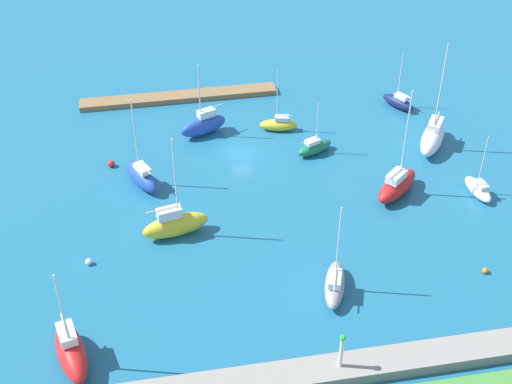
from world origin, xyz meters
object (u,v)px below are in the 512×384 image
at_px(pier_dock, 179,97).
at_px(sailboat_yellow_near_pier, 279,124).
at_px(sailboat_red_by_breakwater, 71,351).
at_px(sailboat_navy_inner_mooring, 398,102).
at_px(sailboat_blue_lone_north, 204,125).
at_px(sailboat_white_far_south, 478,189).
at_px(sailboat_yellow_west_end, 175,224).
at_px(sailboat_red_outer_mooring, 397,185).
at_px(sailboat_white_east_end, 433,137).
at_px(sailboat_gray_along_channel, 335,284).
at_px(mooring_buoy_red, 111,164).
at_px(mooring_buoy_white, 89,262).
at_px(harbor_beacon, 342,348).
at_px(mooring_buoy_orange, 485,271).
at_px(sailboat_green_off_beacon, 314,147).
at_px(sailboat_blue_mid_basin, 141,176).

bearing_deg(pier_dock, sailboat_yellow_near_pier, 139.52).
bearing_deg(sailboat_red_by_breakwater, sailboat_navy_inner_mooring, 117.18).
height_order(sailboat_blue_lone_north, sailboat_white_far_south, sailboat_blue_lone_north).
xyz_separation_m(sailboat_yellow_near_pier, sailboat_yellow_west_end, (14.70, 18.09, 0.60)).
relative_size(sailboat_red_outer_mooring, sailboat_white_east_end, 0.94).
distance_m(sailboat_gray_along_channel, mooring_buoy_red, 32.19).
height_order(sailboat_yellow_near_pier, sailboat_red_outer_mooring, sailboat_red_outer_mooring).
height_order(sailboat_red_by_breakwater, sailboat_gray_along_channel, sailboat_red_by_breakwater).
relative_size(pier_dock, sailboat_white_east_end, 1.90).
xyz_separation_m(sailboat_yellow_near_pier, mooring_buoy_white, (23.67, 21.10, -0.52)).
bearing_deg(harbor_beacon, pier_dock, -79.50).
xyz_separation_m(harbor_beacon, sailboat_yellow_near_pier, (-2.71, -38.69, -2.43)).
xyz_separation_m(sailboat_white_east_end, mooring_buoy_orange, (2.94, 22.10, -1.19)).
relative_size(harbor_beacon, mooring_buoy_red, 4.46).
bearing_deg(sailboat_red_outer_mooring, sailboat_yellow_near_pier, 82.24).
bearing_deg(mooring_buoy_white, mooring_buoy_orange, 168.04).
bearing_deg(pier_dock, sailboat_red_by_breakwater, 73.10).
height_order(sailboat_green_off_beacon, sailboat_red_outer_mooring, sailboat_red_outer_mooring).
xyz_separation_m(pier_dock, sailboat_red_by_breakwater, (13.20, 43.44, 1.12)).
height_order(sailboat_red_by_breakwater, sailboat_yellow_near_pier, sailboat_red_by_breakwater).
distance_m(sailboat_gray_along_channel, sailboat_white_east_end, 28.61).
bearing_deg(mooring_buoy_orange, sailboat_yellow_west_end, -20.73).
relative_size(harbor_beacon, sailboat_red_outer_mooring, 0.28).
bearing_deg(sailboat_red_by_breakwater, sailboat_green_off_beacon, 120.72).
bearing_deg(sailboat_blue_lone_north, sailboat_white_far_south, 126.44).
xyz_separation_m(sailboat_white_far_south, sailboat_red_outer_mooring, (8.99, -1.60, 0.55)).
xyz_separation_m(sailboat_red_by_breakwater, sailboat_white_far_south, (-44.20, -16.27, -0.68)).
relative_size(sailboat_red_by_breakwater, sailboat_navy_inner_mooring, 1.39).
xyz_separation_m(pier_dock, mooring_buoy_orange, (-26.48, 39.25, -0.06)).
bearing_deg(sailboat_green_off_beacon, sailboat_gray_along_channel, -122.41).
bearing_deg(mooring_buoy_white, sailboat_white_far_south, -174.75).
bearing_deg(sailboat_yellow_near_pier, sailboat_white_far_south, 150.03).
distance_m(sailboat_green_off_beacon, sailboat_yellow_west_end, 21.69).
relative_size(sailboat_blue_mid_basin, mooring_buoy_orange, 18.04).
height_order(harbor_beacon, sailboat_blue_lone_north, sailboat_blue_lone_north).
xyz_separation_m(sailboat_green_off_beacon, sailboat_blue_mid_basin, (20.93, 2.87, 0.41)).
relative_size(sailboat_gray_along_channel, sailboat_white_east_end, 0.72).
xyz_separation_m(sailboat_red_by_breakwater, mooring_buoy_orange, (-39.68, -4.19, -1.18)).
xyz_separation_m(sailboat_green_off_beacon, mooring_buoy_white, (26.87, 15.25, -0.52)).
bearing_deg(sailboat_blue_mid_basin, sailboat_green_off_beacon, -107.72).
relative_size(sailboat_blue_mid_basin, sailboat_white_east_end, 0.79).
height_order(pier_dock, sailboat_gray_along_channel, sailboat_gray_along_channel).
relative_size(sailboat_red_by_breakwater, sailboat_yellow_west_end, 0.91).
height_order(sailboat_gray_along_channel, sailboat_yellow_west_end, sailboat_yellow_west_end).
bearing_deg(sailboat_white_east_end, pier_dock, -87.28).
height_order(sailboat_gray_along_channel, sailboat_white_east_end, sailboat_white_east_end).
distance_m(pier_dock, sailboat_blue_mid_basin, 19.69).
height_order(harbor_beacon, sailboat_yellow_west_end, sailboat_yellow_west_end).
distance_m(sailboat_navy_inner_mooring, mooring_buoy_white, 46.95).
bearing_deg(sailboat_yellow_near_pier, sailboat_white_east_end, 169.74).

